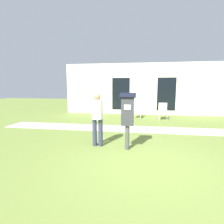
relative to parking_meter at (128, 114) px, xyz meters
name	(u,v)px	position (x,y,z in m)	size (l,w,h in m)	color
ground_plane	(147,164)	(0.53, -0.88, -1.02)	(40.00, 40.00, 0.00)	olive
sidewalk	(144,129)	(0.53, 2.39, -1.01)	(12.00, 1.10, 0.02)	beige
building_facade	(143,89)	(0.53, 6.47, 0.58)	(10.00, 0.26, 3.20)	beige
parking_meter	(128,114)	(0.00, 0.00, 0.00)	(0.44, 0.31, 1.59)	#4C4C4C
person_standing	(97,115)	(-0.90, 0.16, -0.09)	(0.32, 0.32, 1.58)	#333851
outdoor_chair_left	(137,109)	(0.19, 5.07, -0.49)	(0.44, 0.44, 0.90)	white
outdoor_chair_middle	(163,110)	(1.56, 4.77, -0.49)	(0.44, 0.44, 0.90)	white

